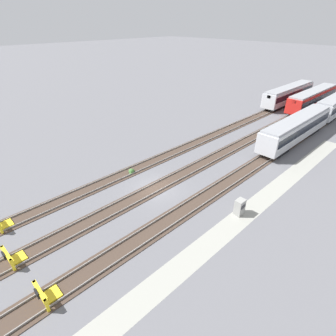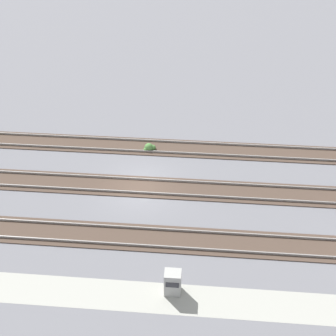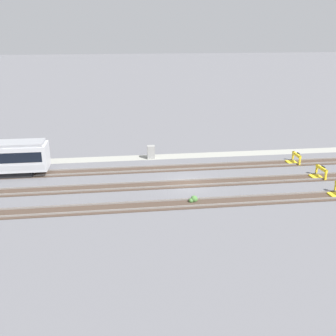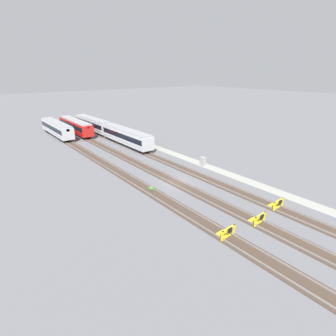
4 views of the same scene
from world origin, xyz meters
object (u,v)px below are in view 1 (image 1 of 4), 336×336
at_px(subway_car_front_row_leftmost, 289,94).
at_px(bumper_stop_near_inner_track, 12,257).
at_px(bumper_stop_middle_track, 1,223).
at_px(subway_car_front_row_centre, 313,98).
at_px(bumper_stop_nearest_track, 45,294).
at_px(subway_car_front_row_right_inner, 296,128).
at_px(weed_clump, 132,171).
at_px(electrical_cabinet, 240,207).

bearing_deg(subway_car_front_row_leftmost, bumper_stop_near_inner_track, -175.11).
bearing_deg(bumper_stop_middle_track, subway_car_front_row_centre, -4.91).
xyz_separation_m(subway_car_front_row_leftmost, bumper_stop_nearest_track, (-55.59, -9.57, -1.53)).
bearing_deg(subway_car_front_row_right_inner, weed_clump, 158.42).
distance_m(subway_car_front_row_leftmost, weed_clump, 41.92).
xyz_separation_m(subway_car_front_row_leftmost, bumper_stop_near_inner_track, (-56.19, -4.81, -1.53)).
bearing_deg(bumper_stop_nearest_track, subway_car_front_row_right_inner, -0.06).
relative_size(subway_car_front_row_right_inner, bumper_stop_nearest_track, 9.00).
xyz_separation_m(subway_car_front_row_right_inner, bumper_stop_middle_track, (-36.99, 9.56, -1.53)).
distance_m(subway_car_front_row_leftmost, bumper_stop_nearest_track, 56.43).
xyz_separation_m(bumper_stop_nearest_track, electrical_cabinet, (16.46, -3.82, 0.29)).
bearing_deg(subway_car_front_row_leftmost, electrical_cabinet, -161.10).
bearing_deg(weed_clump, subway_car_front_row_leftmost, 0.62).
xyz_separation_m(bumper_stop_middle_track, electrical_cabinet, (16.58, -13.35, 0.29)).
relative_size(subway_car_front_row_right_inner, weed_clump, 19.57).
xyz_separation_m(subway_car_front_row_right_inner, weed_clump, (-23.17, 9.16, -1.80)).
bearing_deg(subway_car_front_row_centre, bumper_stop_near_inner_track, 179.96).
bearing_deg(bumper_stop_near_inner_track, subway_car_front_row_right_inner, -7.31).
xyz_separation_m(subway_car_front_row_centre, electrical_cabinet, (-39.22, -8.56, -1.24)).
bearing_deg(bumper_stop_near_inner_track, bumper_stop_nearest_track, -82.89).
distance_m(subway_car_front_row_right_inner, bumper_stop_near_inner_track, 37.81).
height_order(bumper_stop_middle_track, electrical_cabinet, electrical_cabinet).
distance_m(subway_car_front_row_leftmost, electrical_cabinet, 41.38).
bearing_deg(bumper_stop_near_inner_track, weed_clump, 16.93).
bearing_deg(electrical_cabinet, bumper_stop_middle_track, 141.17).
bearing_deg(bumper_stop_near_inner_track, bumper_stop_middle_track, 84.29).
xyz_separation_m(subway_car_front_row_leftmost, electrical_cabinet, (-39.13, -13.40, -1.24)).
relative_size(subway_car_front_row_right_inner, bumper_stop_middle_track, 8.97).
distance_m(bumper_stop_near_inner_track, weed_clump, 14.95).
distance_m(bumper_stop_nearest_track, electrical_cabinet, 16.91).
relative_size(bumper_stop_middle_track, electrical_cabinet, 1.25).
distance_m(bumper_stop_middle_track, weed_clump, 13.84).
relative_size(bumper_stop_nearest_track, bumper_stop_middle_track, 1.00).
bearing_deg(subway_car_front_row_right_inner, subway_car_front_row_centre, 14.24).
bearing_deg(subway_car_front_row_leftmost, bumper_stop_nearest_track, -170.23).
relative_size(subway_car_front_row_centre, subway_car_front_row_right_inner, 1.00).
relative_size(subway_car_front_row_leftmost, subway_car_front_row_right_inner, 1.00).
xyz_separation_m(subway_car_front_row_centre, bumper_stop_nearest_track, (-55.68, -4.73, -1.53)).
distance_m(bumper_stop_nearest_track, weed_clump, 16.47).
height_order(subway_car_front_row_centre, weed_clump, subway_car_front_row_centre).
bearing_deg(electrical_cabinet, subway_car_front_row_leftmost, 18.90).
relative_size(bumper_stop_nearest_track, bumper_stop_near_inner_track, 1.00).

